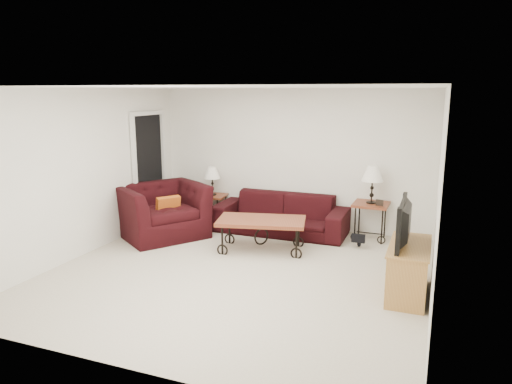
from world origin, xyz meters
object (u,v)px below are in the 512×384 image
sofa (281,214)px  armchair (162,211)px  lamp_right (372,185)px  tv_stand (408,270)px  coffee_table (261,235)px  side_table_left (213,209)px  side_table_right (370,221)px  television (410,223)px  backpack (360,234)px  lamp_left (212,181)px

sofa → armchair: size_ratio=1.68×
lamp_right → tv_stand: 2.33m
coffee_table → tv_stand: 2.43m
side_table_left → armchair: 1.20m
sofa → side_table_right: sofa is taller
side_table_right → television: (0.72, -2.12, 0.60)m
sofa → backpack: bearing=-11.6°
lamp_left → backpack: size_ratio=1.26×
lamp_left → side_table_left: bearing=0.0°
coffee_table → armchair: size_ratio=0.98×
sofa → backpack: sofa is taller
armchair → backpack: size_ratio=3.25×
backpack → lamp_left: bearing=173.0°
lamp_right → television: (0.72, -2.12, -0.02)m
side_table_left → tv_stand: (3.69, -2.12, 0.05)m
side_table_right → television: television is taller
lamp_right → coffee_table: lamp_right is taller
lamp_left → lamp_right: lamp_right is taller
backpack → sofa: bearing=170.8°
lamp_right → backpack: 0.87m
side_table_left → tv_stand: size_ratio=0.50×
lamp_right → tv_stand: bearing=-70.6°
lamp_left → coffee_table: bearing=-40.0°
side_table_left → lamp_right: size_ratio=0.85×
lamp_right → tv_stand: lamp_right is taller
side_table_right → television: bearing=-71.1°
side_table_right → side_table_left: bearing=180.0°
sofa → television: bearing=-40.7°
side_table_right → sofa: bearing=-173.3°
coffee_table → lamp_right: bearing=38.5°
coffee_table → armchair: bearing=177.1°
sofa → coffee_table: bearing=-89.2°
lamp_right → tv_stand: size_ratio=0.59×
lamp_left → television: 4.23m
sofa → lamp_right: lamp_right is taller
tv_stand → coffee_table: bearing=157.9°
lamp_left → television: size_ratio=0.56×
lamp_left → backpack: lamp_left is taller
coffee_table → armchair: 1.86m
armchair → backpack: 3.33m
sofa → tv_stand: (2.27, -1.94, -0.02)m
side_table_right → lamp_right: bearing=0.0°
tv_stand → television: (-0.02, -0.00, 0.59)m
side_table_left → coffee_table: 1.87m
side_table_left → side_table_right: size_ratio=0.85×
lamp_right → coffee_table: 2.05m
coffee_table → tv_stand: size_ratio=1.26×
side_table_left → television: 4.28m
side_table_left → armchair: (-0.42, -1.10, 0.18)m
sofa → television: television is taller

